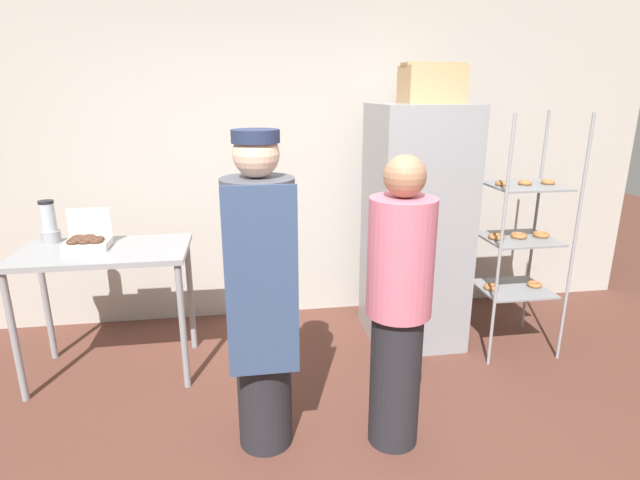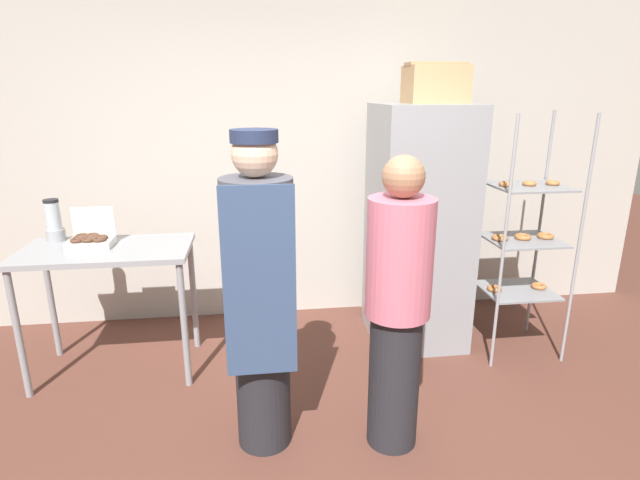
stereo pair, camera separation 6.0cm
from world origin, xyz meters
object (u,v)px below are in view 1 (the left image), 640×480
donut_box (87,241)px  baking_rack (519,237)px  cardboard_storage_box (432,84)px  person_customer (398,306)px  blender_pitcher (49,224)px  refrigerator (415,227)px  person_baker (261,293)px

donut_box → baking_rack: bearing=-2.1°
cardboard_storage_box → person_customer: (-0.61, -1.31, -1.13)m
donut_box → blender_pitcher: size_ratio=0.96×
donut_box → person_customer: size_ratio=0.17×
refrigerator → cardboard_storage_box: 1.06m
donut_box → person_customer: person_customer is taller
refrigerator → donut_box: bearing=-175.9°
refrigerator → baking_rack: size_ratio=1.03×
cardboard_storage_box → person_customer: bearing=-114.9°
refrigerator → blender_pitcher: (-2.60, 0.01, 0.13)m
baking_rack → person_baker: (-1.91, -0.83, 0.03)m
blender_pitcher → donut_box: bearing=-32.0°
baking_rack → blender_pitcher: 3.32m
refrigerator → blender_pitcher: size_ratio=6.24×
cardboard_storage_box → person_baker: cardboard_storage_box is taller
person_baker → blender_pitcher: bearing=141.1°
person_baker → cardboard_storage_box: bearing=42.7°
donut_box → blender_pitcher: 0.34m
blender_pitcher → person_customer: person_customer is taller
refrigerator → blender_pitcher: refrigerator is taller
donut_box → person_baker: (1.11, -0.94, -0.05)m
refrigerator → person_baker: (-1.22, -1.11, -0.01)m
blender_pitcher → person_customer: bearing=-30.0°
refrigerator → baking_rack: refrigerator is taller
refrigerator → baking_rack: bearing=-21.8°
blender_pitcher → person_customer: (2.10, -1.21, -0.21)m
donut_box → blender_pitcher: (-0.28, 0.18, 0.08)m
baking_rack → person_baker: size_ratio=1.02×
refrigerator → blender_pitcher: bearing=179.8°
baking_rack → person_customer: (-1.20, -0.92, -0.05)m
baking_rack → cardboard_storage_box: size_ratio=4.10×
cardboard_storage_box → baking_rack: bearing=-32.8°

